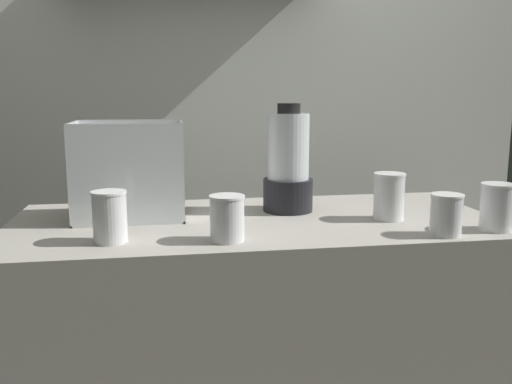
# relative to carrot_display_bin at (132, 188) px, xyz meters

# --- Properties ---
(counter) EXTENTS (1.40, 0.64, 0.90)m
(counter) POSITION_rel_carrot_display_bin_xyz_m (0.35, -0.08, -0.54)
(counter) COLOR #9E998E
(counter) RESTS_ON ground_plane
(back_wall_unit) EXTENTS (2.60, 0.24, 2.50)m
(back_wall_unit) POSITION_rel_carrot_display_bin_xyz_m (0.35, 0.68, 0.28)
(back_wall_unit) COLOR silver
(back_wall_unit) RESTS_ON ground_plane
(carrot_display_bin) EXTENTS (0.31, 0.22, 0.28)m
(carrot_display_bin) POSITION_rel_carrot_display_bin_xyz_m (0.00, 0.00, 0.00)
(carrot_display_bin) COLOR white
(carrot_display_bin) RESTS_ON counter
(blender_pitcher) EXTENTS (0.15, 0.15, 0.33)m
(blender_pitcher) POSITION_rel_carrot_display_bin_xyz_m (0.47, 0.01, 0.05)
(blender_pitcher) COLOR black
(blender_pitcher) RESTS_ON counter
(juice_cup_carrot_far_left) EXTENTS (0.09, 0.09, 0.13)m
(juice_cup_carrot_far_left) POSITION_rel_carrot_display_bin_xyz_m (-0.04, -0.27, -0.03)
(juice_cup_carrot_far_left) COLOR white
(juice_cup_carrot_far_left) RESTS_ON counter
(juice_cup_carrot_left) EXTENTS (0.09, 0.09, 0.11)m
(juice_cup_carrot_left) POSITION_rel_carrot_display_bin_xyz_m (0.25, -0.30, -0.04)
(juice_cup_carrot_left) COLOR white
(juice_cup_carrot_left) RESTS_ON counter
(juice_cup_beet_middle) EXTENTS (0.09, 0.09, 0.13)m
(juice_cup_beet_middle) POSITION_rel_carrot_display_bin_xyz_m (0.73, -0.15, -0.03)
(juice_cup_beet_middle) COLOR white
(juice_cup_beet_middle) RESTS_ON counter
(juice_cup_beet_right) EXTENTS (0.08, 0.08, 0.11)m
(juice_cup_beet_right) POSITION_rel_carrot_display_bin_xyz_m (0.80, -0.34, -0.04)
(juice_cup_beet_right) COLOR white
(juice_cup_beet_right) RESTS_ON counter
(juice_cup_mango_far_right) EXTENTS (0.09, 0.09, 0.13)m
(juice_cup_mango_far_right) POSITION_rel_carrot_display_bin_xyz_m (0.96, -0.31, -0.03)
(juice_cup_mango_far_right) COLOR white
(juice_cup_mango_far_right) RESTS_ON counter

